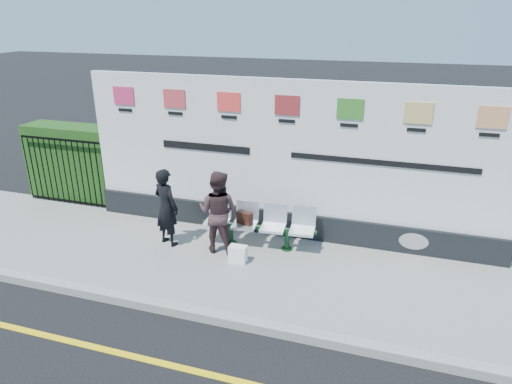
{
  "coord_description": "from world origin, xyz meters",
  "views": [
    {
      "loc": [
        2.38,
        -4.06,
        4.2
      ],
      "look_at": [
        0.15,
        3.06,
        1.25
      ],
      "focal_mm": 32.0,
      "sensor_mm": 36.0,
      "label": 1
    }
  ],
  "objects_px": {
    "billboard": "(286,171)",
    "woman_left": "(166,207)",
    "bench": "(259,236)",
    "woman_right": "(218,212)"
  },
  "relations": [
    {
      "from": "woman_right",
      "to": "bench",
      "type": "bearing_deg",
      "value": -149.93
    },
    {
      "from": "billboard",
      "to": "woman_left",
      "type": "xyz_separation_m",
      "value": [
        -1.99,
        -1.07,
        -0.56
      ]
    },
    {
      "from": "billboard",
      "to": "bench",
      "type": "relative_size",
      "value": 3.92
    },
    {
      "from": "woman_right",
      "to": "woman_left",
      "type": "bearing_deg",
      "value": 4.75
    },
    {
      "from": "bench",
      "to": "woman_left",
      "type": "xyz_separation_m",
      "value": [
        -1.66,
        -0.4,
        0.52
      ]
    },
    {
      "from": "billboard",
      "to": "woman_right",
      "type": "bearing_deg",
      "value": -134.08
    },
    {
      "from": "woman_left",
      "to": "woman_right",
      "type": "relative_size",
      "value": 0.97
    },
    {
      "from": "billboard",
      "to": "woman_right",
      "type": "relative_size",
      "value": 5.24
    },
    {
      "from": "bench",
      "to": "woman_right",
      "type": "xyz_separation_m",
      "value": [
        -0.65,
        -0.35,
        0.54
      ]
    },
    {
      "from": "billboard",
      "to": "bench",
      "type": "bearing_deg",
      "value": -116.56
    }
  ]
}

